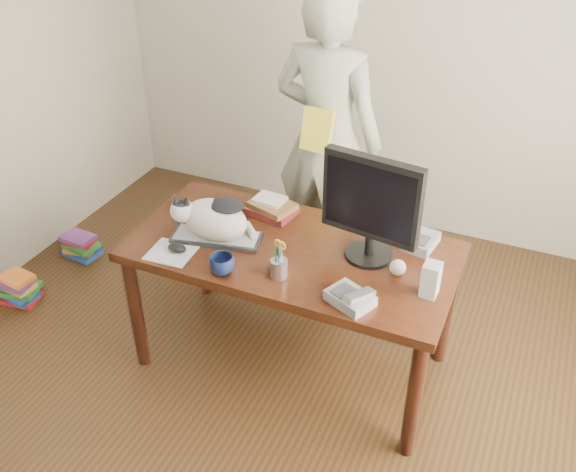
{
  "coord_description": "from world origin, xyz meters",
  "views": [
    {
      "loc": [
        1.03,
        -1.77,
        2.53
      ],
      "look_at": [
        0.0,
        0.55,
        0.85
      ],
      "focal_mm": 40.0,
      "sensor_mm": 36.0,
      "label": 1
    }
  ],
  "objects_px": {
    "pen_cup": "(279,266)",
    "person": "(327,139)",
    "baseball": "(398,267)",
    "book_pile_b": "(81,245)",
    "book_stack": "(272,207)",
    "cat": "(212,218)",
    "mouse": "(177,248)",
    "desk": "(298,264)",
    "phone": "(351,298)",
    "calculator": "(420,241)",
    "book_pile_a": "(18,288)",
    "monitor": "(371,204)",
    "keyboard": "(217,237)",
    "coffee_mug": "(222,265)",
    "speaker": "(431,280)"
  },
  "relations": [
    {
      "from": "keyboard",
      "to": "speaker",
      "type": "relative_size",
      "value": 2.87
    },
    {
      "from": "book_pile_b",
      "to": "phone",
      "type": "bearing_deg",
      "value": -16.69
    },
    {
      "from": "keyboard",
      "to": "coffee_mug",
      "type": "xyz_separation_m",
      "value": [
        0.16,
        -0.23,
        0.03
      ]
    },
    {
      "from": "pen_cup",
      "to": "person",
      "type": "relative_size",
      "value": 0.11
    },
    {
      "from": "keyboard",
      "to": "cat",
      "type": "xyz_separation_m",
      "value": [
        -0.01,
        -0.01,
        0.11
      ]
    },
    {
      "from": "coffee_mug",
      "to": "speaker",
      "type": "xyz_separation_m",
      "value": [
        0.91,
        0.23,
        0.04
      ]
    },
    {
      "from": "desk",
      "to": "book_pile_b",
      "type": "height_order",
      "value": "desk"
    },
    {
      "from": "keyboard",
      "to": "person",
      "type": "distance_m",
      "value": 1.01
    },
    {
      "from": "cat",
      "to": "speaker",
      "type": "xyz_separation_m",
      "value": [
        1.09,
        0.0,
        -0.05
      ]
    },
    {
      "from": "speaker",
      "to": "book_stack",
      "type": "distance_m",
      "value": 0.98
    },
    {
      "from": "cat",
      "to": "speaker",
      "type": "bearing_deg",
      "value": -12.65
    },
    {
      "from": "baseball",
      "to": "calculator",
      "type": "bearing_deg",
      "value": 81.97
    },
    {
      "from": "speaker",
      "to": "book_pile_a",
      "type": "xyz_separation_m",
      "value": [
        -2.45,
        -0.11,
        -0.74
      ]
    },
    {
      "from": "coffee_mug",
      "to": "book_stack",
      "type": "relative_size",
      "value": 0.42
    },
    {
      "from": "speaker",
      "to": "calculator",
      "type": "xyz_separation_m",
      "value": [
        -0.13,
        0.36,
        -0.05
      ]
    },
    {
      "from": "person",
      "to": "coffee_mug",
      "type": "bearing_deg",
      "value": 92.68
    },
    {
      "from": "baseball",
      "to": "person",
      "type": "relative_size",
      "value": 0.04
    },
    {
      "from": "mouse",
      "to": "calculator",
      "type": "relative_size",
      "value": 0.49
    },
    {
      "from": "coffee_mug",
      "to": "book_pile_a",
      "type": "bearing_deg",
      "value": 175.61
    },
    {
      "from": "monitor",
      "to": "baseball",
      "type": "distance_m",
      "value": 0.32
    },
    {
      "from": "book_stack",
      "to": "person",
      "type": "relative_size",
      "value": 0.15
    },
    {
      "from": "cat",
      "to": "pen_cup",
      "type": "relative_size",
      "value": 2.12
    },
    {
      "from": "monitor",
      "to": "book_stack",
      "type": "distance_m",
      "value": 0.67
    },
    {
      "from": "phone",
      "to": "speaker",
      "type": "height_order",
      "value": "speaker"
    },
    {
      "from": "cat",
      "to": "book_pile_a",
      "type": "height_order",
      "value": "cat"
    },
    {
      "from": "calculator",
      "to": "speaker",
      "type": "bearing_deg",
      "value": -62.22
    },
    {
      "from": "speaker",
      "to": "baseball",
      "type": "bearing_deg",
      "value": 155.43
    },
    {
      "from": "keyboard",
      "to": "monitor",
      "type": "height_order",
      "value": "monitor"
    },
    {
      "from": "cat",
      "to": "mouse",
      "type": "relative_size",
      "value": 4.23
    },
    {
      "from": "mouse",
      "to": "keyboard",
      "type": "bearing_deg",
      "value": 50.51
    },
    {
      "from": "person",
      "to": "book_stack",
      "type": "bearing_deg",
      "value": 89.47
    },
    {
      "from": "phone",
      "to": "cat",
      "type": "bearing_deg",
      "value": -169.9
    },
    {
      "from": "desk",
      "to": "pen_cup",
      "type": "xyz_separation_m",
      "value": [
        0.04,
        -0.31,
        0.2
      ]
    },
    {
      "from": "book_pile_a",
      "to": "monitor",
      "type": "bearing_deg",
      "value": 7.11
    },
    {
      "from": "desk",
      "to": "monitor",
      "type": "distance_m",
      "value": 0.58
    },
    {
      "from": "person",
      "to": "book_pile_b",
      "type": "xyz_separation_m",
      "value": [
        -1.56,
        -0.54,
        -0.85
      ]
    },
    {
      "from": "speaker",
      "to": "book_stack",
      "type": "height_order",
      "value": "speaker"
    },
    {
      "from": "person",
      "to": "book_pile_b",
      "type": "distance_m",
      "value": 1.86
    },
    {
      "from": "monitor",
      "to": "baseball",
      "type": "relative_size",
      "value": 7.04
    },
    {
      "from": "book_stack",
      "to": "baseball",
      "type": "bearing_deg",
      "value": -5.84
    },
    {
      "from": "cat",
      "to": "baseball",
      "type": "height_order",
      "value": "cat"
    },
    {
      "from": "coffee_mug",
      "to": "person",
      "type": "xyz_separation_m",
      "value": [
        0.05,
        1.21,
        0.13
      ]
    },
    {
      "from": "coffee_mug",
      "to": "person",
      "type": "relative_size",
      "value": 0.06
    },
    {
      "from": "speaker",
      "to": "mouse",
      "type": "bearing_deg",
      "value": -168.74
    },
    {
      "from": "coffee_mug",
      "to": "book_pile_a",
      "type": "height_order",
      "value": "coffee_mug"
    },
    {
      "from": "book_pile_b",
      "to": "book_stack",
      "type": "bearing_deg",
      "value": -3.91
    },
    {
      "from": "pen_cup",
      "to": "cat",
      "type": "bearing_deg",
      "value": 161.08
    },
    {
      "from": "desk",
      "to": "baseball",
      "type": "bearing_deg",
      "value": -8.44
    },
    {
      "from": "desk",
      "to": "mouse",
      "type": "height_order",
      "value": "mouse"
    },
    {
      "from": "person",
      "to": "book_pile_b",
      "type": "bearing_deg",
      "value": 24.32
    }
  ]
}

